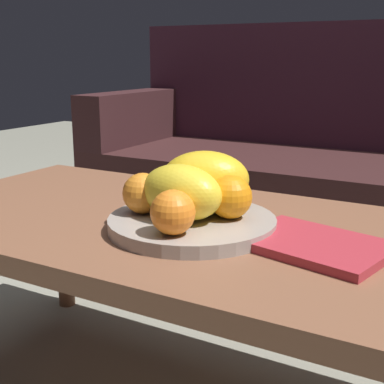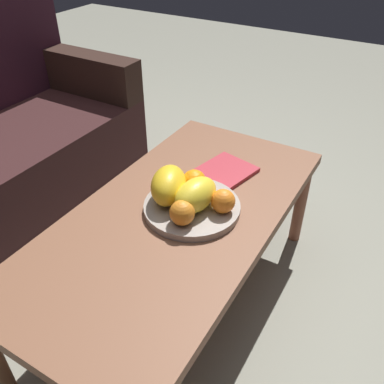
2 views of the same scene
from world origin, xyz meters
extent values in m
plane|color=gray|center=(0.00, 0.00, 0.00)|extent=(8.00, 8.00, 0.00)
cube|color=brown|center=(0.00, 0.00, 0.42)|extent=(1.25, 0.62, 0.04)
cylinder|color=brown|center=(0.59, -0.27, 0.20)|extent=(0.05, 0.05, 0.40)
cylinder|color=brown|center=(0.59, 0.27, 0.20)|extent=(0.05, 0.05, 0.40)
cube|color=#2F1D17|center=(0.72, 1.05, 0.51)|extent=(0.14, 0.70, 0.22)
cylinder|color=#A2968C|center=(0.04, -0.04, 0.45)|extent=(0.32, 0.32, 0.03)
ellipsoid|color=yellow|center=(0.03, -0.06, 0.52)|extent=(0.19, 0.13, 0.11)
ellipsoid|color=yellow|center=(0.03, 0.04, 0.52)|extent=(0.21, 0.18, 0.12)
sphere|color=orange|center=(0.11, -0.01, 0.51)|extent=(0.08, 0.08, 0.08)
sphere|color=orange|center=(0.06, -0.14, 0.51)|extent=(0.08, 0.08, 0.08)
sphere|color=orange|center=(-0.05, -0.06, 0.51)|extent=(0.08, 0.08, 0.08)
ellipsoid|color=yellow|center=(0.04, 0.03, 0.48)|extent=(0.09, 0.15, 0.03)
ellipsoid|color=gold|center=(0.05, 0.02, 0.48)|extent=(0.10, 0.15, 0.03)
ellipsoid|color=yellow|center=(0.05, 0.03, 0.48)|extent=(0.15, 0.06, 0.03)
ellipsoid|color=yellow|center=(0.04, 0.02, 0.51)|extent=(0.15, 0.06, 0.03)
ellipsoid|color=yellow|center=(0.05, 0.02, 0.51)|extent=(0.14, 0.12, 0.03)
cube|color=#B12E39|center=(0.28, -0.03, 0.45)|extent=(0.28, 0.23, 0.02)
camera|label=1|loc=(0.52, -0.89, 0.77)|focal=49.85mm
camera|label=2|loc=(-0.89, -0.59, 1.30)|focal=38.49mm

